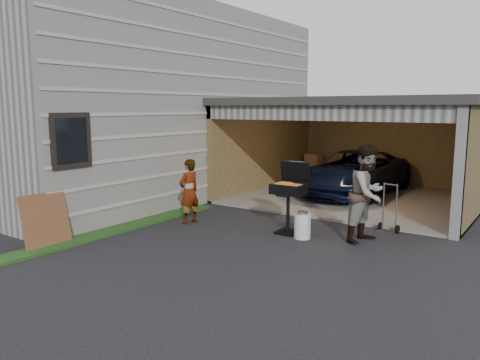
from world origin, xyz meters
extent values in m
plane|color=black|center=(0.00, 0.00, 0.00)|extent=(80.00, 80.00, 0.00)
cube|color=#474744|center=(-6.00, 4.00, 2.75)|extent=(7.00, 11.00, 5.50)
cube|color=#193814|center=(-2.25, -1.00, 0.03)|extent=(0.50, 8.00, 0.06)
cube|color=#605E59|center=(0.75, 6.50, 0.03)|extent=(6.50, 6.00, 0.06)
cube|color=#4A3822|center=(0.75, 9.43, 1.35)|extent=(6.50, 0.15, 2.70)
cube|color=#4A3822|center=(-2.42, 6.50, 1.35)|extent=(0.15, 6.00, 2.70)
cube|color=#2D2B28|center=(0.75, 6.50, 2.80)|extent=(6.80, 6.30, 0.20)
cube|color=#474744|center=(0.75, 3.58, 2.52)|extent=(6.50, 0.16, 0.36)
cube|color=beige|center=(0.75, 4.80, 2.62)|extent=(6.00, 2.40, 0.06)
cube|color=#474744|center=(3.90, 3.55, 1.35)|extent=(0.20, 0.18, 2.70)
cube|color=brown|center=(-1.80, 8.70, 0.31)|extent=(0.60, 0.50, 0.50)
cube|color=brown|center=(-1.80, 8.70, 0.79)|extent=(0.50, 0.45, 0.45)
cube|color=brown|center=(3.20, 8.60, 0.36)|extent=(0.55, 0.50, 0.60)
cube|color=brown|center=(3.38, 9.20, 1.20)|extent=(0.24, 0.43, 2.20)
imported|color=black|center=(0.45, 6.90, 0.65)|extent=(2.28, 4.73, 1.30)
imported|color=#A2B1CB|center=(-1.41, 1.50, 0.74)|extent=(0.43, 0.59, 1.49)
imported|color=#4C301D|center=(2.46, 2.40, 0.97)|extent=(0.90, 1.06, 1.93)
cube|color=black|center=(0.90, 2.00, 0.03)|extent=(0.43, 0.43, 0.05)
cylinder|color=black|center=(0.90, 2.00, 0.46)|extent=(0.07, 0.07, 0.86)
cube|color=black|center=(0.90, 2.00, 0.95)|extent=(0.68, 0.47, 0.21)
cube|color=#59595B|center=(0.90, 2.00, 1.04)|extent=(0.62, 0.41, 0.02)
cube|color=black|center=(0.90, 2.30, 1.27)|extent=(0.68, 0.12, 0.47)
cylinder|color=silver|center=(1.32, 1.85, 0.25)|extent=(0.42, 0.42, 0.51)
cube|color=brown|center=(-2.40, -1.50, 0.52)|extent=(0.26, 0.95, 1.04)
cube|color=slate|center=(2.60, 3.26, 0.02)|extent=(0.37, 0.27, 0.04)
cylinder|color=black|center=(2.42, 3.40, 0.09)|extent=(0.07, 0.18, 0.18)
cylinder|color=black|center=(2.81, 3.34, 0.09)|extent=(0.07, 0.18, 0.18)
cylinder|color=slate|center=(2.47, 3.40, 0.54)|extent=(0.03, 0.03, 1.03)
cylinder|color=slate|center=(2.76, 3.35, 0.54)|extent=(0.03, 0.03, 1.03)
cylinder|color=slate|center=(2.61, 3.37, 1.03)|extent=(0.30, 0.07, 0.03)
camera|label=1|loc=(5.58, -6.48, 2.65)|focal=35.00mm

